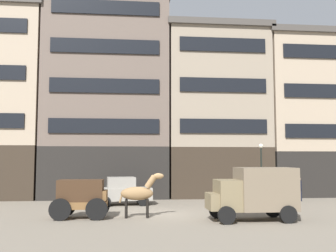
{
  "coord_description": "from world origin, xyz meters",
  "views": [
    {
      "loc": [
        -1.67,
        -21.41,
        3.1
      ],
      "look_at": [
        0.66,
        2.03,
        5.06
      ],
      "focal_mm": 41.15,
      "sensor_mm": 36.0,
      "label": 1
    }
  ],
  "objects_px": {
    "delivery_truck_near": "(254,192)",
    "pedestrian_officer": "(299,187)",
    "streetlamp_curbside": "(261,164)",
    "cargo_wagon": "(82,196)",
    "sedan_dark": "(123,191)",
    "draft_horse": "(139,193)"
  },
  "relations": [
    {
      "from": "sedan_dark",
      "to": "pedestrian_officer",
      "type": "height_order",
      "value": "sedan_dark"
    },
    {
      "from": "cargo_wagon",
      "to": "draft_horse",
      "type": "xyz_separation_m",
      "value": [
        2.95,
        -0.0,
        0.12
      ]
    },
    {
      "from": "draft_horse",
      "to": "sedan_dark",
      "type": "relative_size",
      "value": 0.61
    },
    {
      "from": "delivery_truck_near",
      "to": "pedestrian_officer",
      "type": "height_order",
      "value": "delivery_truck_near"
    },
    {
      "from": "delivery_truck_near",
      "to": "sedan_dark",
      "type": "bearing_deg",
      "value": 133.24
    },
    {
      "from": "cargo_wagon",
      "to": "pedestrian_officer",
      "type": "distance_m",
      "value": 16.05
    },
    {
      "from": "pedestrian_officer",
      "to": "cargo_wagon",
      "type": "bearing_deg",
      "value": -155.99
    },
    {
      "from": "cargo_wagon",
      "to": "delivery_truck_near",
      "type": "distance_m",
      "value": 8.8
    },
    {
      "from": "cargo_wagon",
      "to": "sedan_dark",
      "type": "bearing_deg",
      "value": 69.93
    },
    {
      "from": "delivery_truck_near",
      "to": "streetlamp_curbside",
      "type": "height_order",
      "value": "streetlamp_curbside"
    },
    {
      "from": "draft_horse",
      "to": "sedan_dark",
      "type": "bearing_deg",
      "value": 99.54
    },
    {
      "from": "cargo_wagon",
      "to": "delivery_truck_near",
      "type": "xyz_separation_m",
      "value": [
        8.66,
        -1.53,
        0.28
      ]
    },
    {
      "from": "streetlamp_curbside",
      "to": "delivery_truck_near",
      "type": "bearing_deg",
      "value": -111.8
    },
    {
      "from": "draft_horse",
      "to": "streetlamp_curbside",
      "type": "bearing_deg",
      "value": 35.53
    },
    {
      "from": "sedan_dark",
      "to": "cargo_wagon",
      "type": "bearing_deg",
      "value": -110.07
    },
    {
      "from": "cargo_wagon",
      "to": "delivery_truck_near",
      "type": "relative_size",
      "value": 0.67
    },
    {
      "from": "sedan_dark",
      "to": "pedestrian_officer",
      "type": "xyz_separation_m",
      "value": [
        12.64,
        1.0,
        0.07
      ]
    },
    {
      "from": "draft_horse",
      "to": "sedan_dark",
      "type": "height_order",
      "value": "draft_horse"
    },
    {
      "from": "draft_horse",
      "to": "streetlamp_curbside",
      "type": "height_order",
      "value": "streetlamp_curbside"
    },
    {
      "from": "draft_horse",
      "to": "cargo_wagon",
      "type": "bearing_deg",
      "value": 179.98
    },
    {
      "from": "draft_horse",
      "to": "pedestrian_officer",
      "type": "distance_m",
      "value": 13.42
    },
    {
      "from": "sedan_dark",
      "to": "streetlamp_curbside",
      "type": "relative_size",
      "value": 0.94
    }
  ]
}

